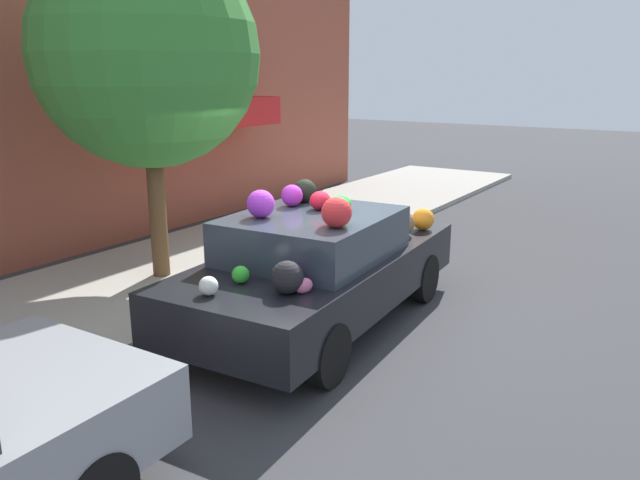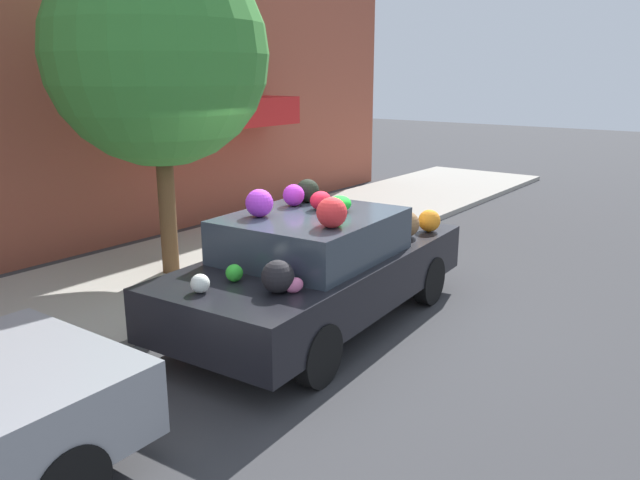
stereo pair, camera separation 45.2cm
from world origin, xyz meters
TOP-DOWN VIEW (x-y plane):
  - ground_plane at (0.00, 0.00)m, footprint 60.00×60.00m
  - sidewalk_curb at (0.00, 2.70)m, footprint 24.00×3.20m
  - building_facade at (0.14, 4.92)m, footprint 18.00×1.20m
  - street_tree at (0.03, 2.60)m, footprint 3.00×3.00m
  - fire_hydrant at (1.75, 1.51)m, footprint 0.20×0.20m
  - art_car at (-0.04, -0.16)m, footprint 4.37×2.09m

SIDE VIEW (x-z plane):
  - ground_plane at x=0.00m, z-range 0.00..0.00m
  - sidewalk_curb at x=0.00m, z-range 0.00..0.11m
  - fire_hydrant at x=1.75m, z-range 0.10..0.80m
  - art_car at x=-0.04m, z-range -0.10..1.59m
  - street_tree at x=0.03m, z-range 0.87..5.43m
  - building_facade at x=0.14m, z-range -0.05..6.43m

